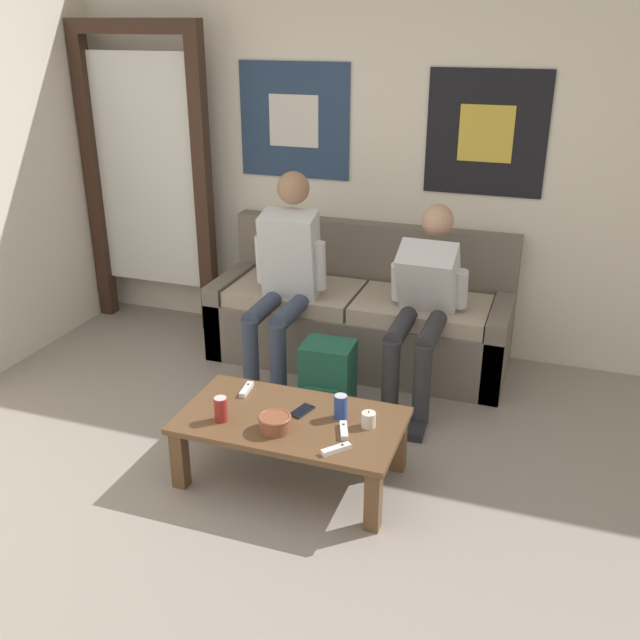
{
  "coord_description": "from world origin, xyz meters",
  "views": [
    {
      "loc": [
        1.24,
        -2.21,
        2.15
      ],
      "look_at": [
        0.08,
        1.12,
        0.65
      ],
      "focal_mm": 40.0,
      "sensor_mm": 36.0,
      "label": 1
    }
  ],
  "objects_px": {
    "pillar_candle": "(369,420)",
    "game_controller_far_center": "(344,430)",
    "person_seated_teen": "(424,299)",
    "ceramic_bowl": "(275,422)",
    "backpack": "(327,381)",
    "cell_phone": "(302,411)",
    "drink_can_blue": "(341,407)",
    "game_controller_near_left": "(246,389)",
    "couch": "(361,318)",
    "game_controller_near_right": "(336,449)",
    "coffee_table": "(291,428)",
    "drink_can_red": "(221,409)",
    "person_seated_adult": "(285,272)"
  },
  "relations": [
    {
      "from": "pillar_candle",
      "to": "drink_can_red",
      "type": "height_order",
      "value": "drink_can_red"
    },
    {
      "from": "person_seated_adult",
      "to": "pillar_candle",
      "type": "bearing_deg",
      "value": -50.65
    },
    {
      "from": "drink_can_red",
      "to": "person_seated_adult",
      "type": "bearing_deg",
      "value": 96.6
    },
    {
      "from": "drink_can_blue",
      "to": "game_controller_near_left",
      "type": "distance_m",
      "value": 0.56
    },
    {
      "from": "drink_can_red",
      "to": "couch",
      "type": "bearing_deg",
      "value": 81.1
    },
    {
      "from": "pillar_candle",
      "to": "drink_can_blue",
      "type": "xyz_separation_m",
      "value": [
        -0.15,
        0.03,
        0.02
      ]
    },
    {
      "from": "couch",
      "to": "coffee_table",
      "type": "distance_m",
      "value": 1.45
    },
    {
      "from": "game_controller_far_center",
      "to": "cell_phone",
      "type": "height_order",
      "value": "game_controller_far_center"
    },
    {
      "from": "coffee_table",
      "to": "drink_can_blue",
      "type": "height_order",
      "value": "drink_can_blue"
    },
    {
      "from": "person_seated_teen",
      "to": "cell_phone",
      "type": "bearing_deg",
      "value": -110.7
    },
    {
      "from": "coffee_table",
      "to": "game_controller_near_left",
      "type": "distance_m",
      "value": 0.37
    },
    {
      "from": "coffee_table",
      "to": "game_controller_near_left",
      "type": "bearing_deg",
      "value": 151.34
    },
    {
      "from": "drink_can_blue",
      "to": "game_controller_near_left",
      "type": "xyz_separation_m",
      "value": [
        -0.55,
        0.09,
        -0.05
      ]
    },
    {
      "from": "couch",
      "to": "game_controller_near_right",
      "type": "relative_size",
      "value": 15.0
    },
    {
      "from": "couch",
      "to": "person_seated_teen",
      "type": "distance_m",
      "value": 0.68
    },
    {
      "from": "drink_can_blue",
      "to": "game_controller_far_center",
      "type": "xyz_separation_m",
      "value": [
        0.06,
        -0.12,
        -0.05
      ]
    },
    {
      "from": "pillar_candle",
      "to": "couch",
      "type": "bearing_deg",
      "value": 107.68
    },
    {
      "from": "person_seated_teen",
      "to": "drink_can_red",
      "type": "bearing_deg",
      "value": -120.7
    },
    {
      "from": "drink_can_blue",
      "to": "game_controller_near_left",
      "type": "bearing_deg",
      "value": 170.51
    },
    {
      "from": "couch",
      "to": "person_seated_adult",
      "type": "bearing_deg",
      "value": -135.06
    },
    {
      "from": "person_seated_teen",
      "to": "game_controller_near_left",
      "type": "distance_m",
      "value": 1.21
    },
    {
      "from": "drink_can_blue",
      "to": "game_controller_near_right",
      "type": "bearing_deg",
      "value": -76.01
    },
    {
      "from": "backpack",
      "to": "pillar_candle",
      "type": "xyz_separation_m",
      "value": [
        0.42,
        -0.62,
        0.17
      ]
    },
    {
      "from": "ceramic_bowl",
      "to": "pillar_candle",
      "type": "bearing_deg",
      "value": 23.61
    },
    {
      "from": "coffee_table",
      "to": "person_seated_adult",
      "type": "distance_m",
      "value": 1.22
    },
    {
      "from": "game_controller_near_right",
      "to": "person_seated_teen",
      "type": "bearing_deg",
      "value": 84.83
    },
    {
      "from": "ceramic_bowl",
      "to": "game_controller_far_center",
      "type": "distance_m",
      "value": 0.33
    },
    {
      "from": "ceramic_bowl",
      "to": "game_controller_near_left",
      "type": "height_order",
      "value": "ceramic_bowl"
    },
    {
      "from": "person_seated_teen",
      "to": "ceramic_bowl",
      "type": "height_order",
      "value": "person_seated_teen"
    },
    {
      "from": "game_controller_near_left",
      "to": "cell_phone",
      "type": "bearing_deg",
      "value": -15.93
    },
    {
      "from": "pillar_candle",
      "to": "game_controller_near_right",
      "type": "bearing_deg",
      "value": -107.27
    },
    {
      "from": "person_seated_adult",
      "to": "pillar_candle",
      "type": "height_order",
      "value": "person_seated_adult"
    },
    {
      "from": "person_seated_teen",
      "to": "cell_phone",
      "type": "relative_size",
      "value": 7.51
    },
    {
      "from": "person_seated_teen",
      "to": "backpack",
      "type": "distance_m",
      "value": 0.75
    },
    {
      "from": "couch",
      "to": "backpack",
      "type": "relative_size",
      "value": 4.44
    },
    {
      "from": "couch",
      "to": "cell_phone",
      "type": "height_order",
      "value": "couch"
    },
    {
      "from": "cell_phone",
      "to": "game_controller_near_right",
      "type": "bearing_deg",
      "value": -46.04
    },
    {
      "from": "coffee_table",
      "to": "person_seated_adult",
      "type": "xyz_separation_m",
      "value": [
        -0.45,
        1.06,
        0.41
      ]
    },
    {
      "from": "coffee_table",
      "to": "drink_can_blue",
      "type": "bearing_deg",
      "value": 19.77
    },
    {
      "from": "ceramic_bowl",
      "to": "drink_can_red",
      "type": "height_order",
      "value": "drink_can_red"
    },
    {
      "from": "backpack",
      "to": "coffee_table",
      "type": "bearing_deg",
      "value": -86.92
    },
    {
      "from": "ceramic_bowl",
      "to": "game_controller_far_center",
      "type": "relative_size",
      "value": 1.09
    },
    {
      "from": "pillar_candle",
      "to": "game_controller_far_center",
      "type": "height_order",
      "value": "pillar_candle"
    },
    {
      "from": "person_seated_teen",
      "to": "game_controller_near_right",
      "type": "distance_m",
      "value": 1.34
    },
    {
      "from": "pillar_candle",
      "to": "game_controller_far_center",
      "type": "xyz_separation_m",
      "value": [
        -0.09,
        -0.09,
        -0.03
      ]
    },
    {
      "from": "drink_can_red",
      "to": "game_controller_near_left",
      "type": "relative_size",
      "value": 0.85
    },
    {
      "from": "coffee_table",
      "to": "game_controller_far_center",
      "type": "height_order",
      "value": "game_controller_far_center"
    },
    {
      "from": "backpack",
      "to": "cell_phone",
      "type": "relative_size",
      "value": 2.95
    },
    {
      "from": "coffee_table",
      "to": "drink_can_red",
      "type": "distance_m",
      "value": 0.36
    },
    {
      "from": "drink_can_blue",
      "to": "cell_phone",
      "type": "relative_size",
      "value": 0.83
    }
  ]
}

